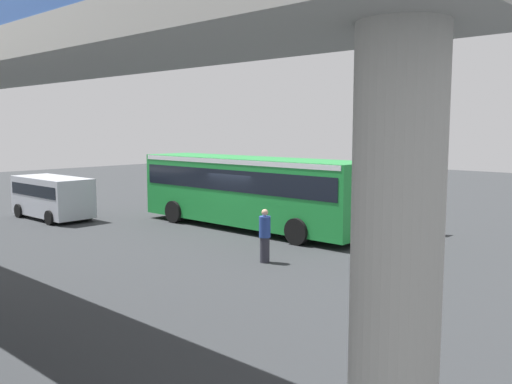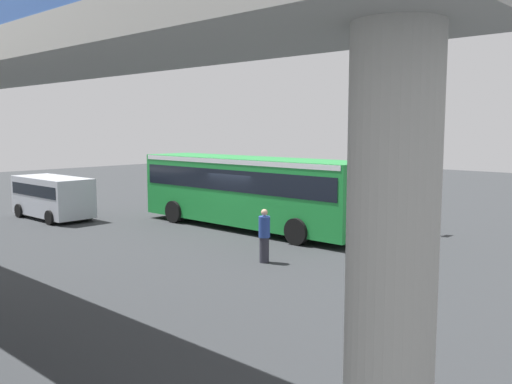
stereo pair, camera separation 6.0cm
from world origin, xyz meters
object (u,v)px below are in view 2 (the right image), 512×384
bicycle_blue (381,264)px  city_bus (249,186)px  traffic_sign (420,190)px  pedestrian (264,236)px  parked_van (53,195)px

bicycle_blue → city_bus: bearing=-19.8°
bicycle_blue → traffic_sign: bearing=-72.3°
pedestrian → traffic_sign: traffic_sign is taller
bicycle_blue → traffic_sign: size_ratio=0.63×
city_bus → pedestrian: bearing=138.0°
city_bus → pedestrian: (-4.61, 4.15, -1.00)m
city_bus → bicycle_blue: bearing=160.2°
parked_van → traffic_sign: 17.33m
city_bus → parked_van: 10.10m
parked_van → pedestrian: parked_van is taller
traffic_sign → pedestrian: bearing=79.4°
city_bus → bicycle_blue: 8.98m
parked_van → bicycle_blue: 17.39m
city_bus → bicycle_blue: (-8.33, 3.00, -1.51)m
city_bus → traffic_sign: city_bus is taller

